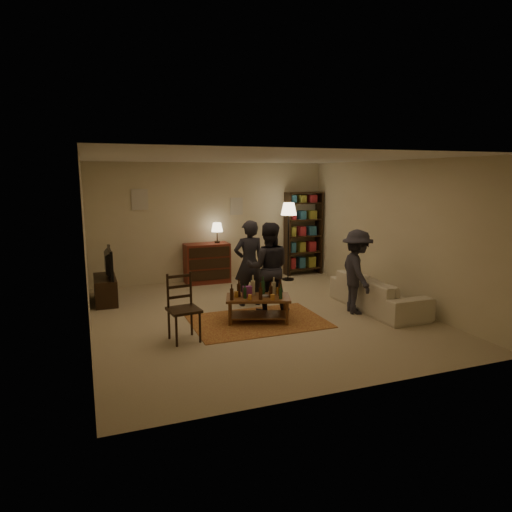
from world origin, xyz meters
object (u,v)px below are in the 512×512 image
coffee_table (258,299)px  sofa (378,293)px  bookshelf (303,232)px  dining_chair (182,305)px  person_right (268,268)px  tv_stand (105,283)px  person_left (249,263)px  person_by_sofa (357,272)px  floor_lamp (289,214)px  dresser (207,262)px

coffee_table → sofa: (2.31, -0.09, -0.08)m
bookshelf → coffee_table: bearing=-127.3°
dining_chair → person_right: bearing=18.8°
sofa → tv_stand: bearing=64.7°
bookshelf → person_left: size_ratio=1.25×
sofa → dining_chair: bearing=94.7°
dining_chair → person_by_sofa: (3.16, 0.25, 0.21)m
dining_chair → person_by_sofa: 3.18m
coffee_table → dining_chair: dining_chair is taller
floor_lamp → person_by_sofa: floor_lamp is taller
dining_chair → sofa: bearing=-2.5°
dining_chair → tv_stand: 2.69m
coffee_table → person_by_sofa: bearing=-4.3°
tv_stand → floor_lamp: floor_lamp is taller
coffee_table → dining_chair: (-1.35, -0.39, 0.15)m
tv_stand → person_right: (2.70, -1.67, 0.42)m
bookshelf → tv_stand: bearing=-168.2°
dining_chair → sofa: (3.66, 0.30, -0.23)m
dining_chair → floor_lamp: (3.09, 3.00, 1.00)m
dresser → floor_lamp: floor_lamp is taller
floor_lamp → person_left: size_ratio=1.12×
person_left → person_by_sofa: person_left is taller
dining_chair → person_by_sofa: person_by_sofa is taller
dresser → person_left: person_left is taller
person_left → person_by_sofa: bearing=145.3°
dining_chair → tv_stand: bearing=104.3°
sofa → person_right: person_right is taller
coffee_table → tv_stand: bearing=137.8°
floor_lamp → person_right: size_ratio=1.11×
floor_lamp → dresser: bearing=167.1°
floor_lamp → person_by_sofa: 2.86m
dresser → person_by_sofa: bearing=-59.1°
bookshelf → floor_lamp: bookshelf is taller
coffee_table → sofa: 2.32m
tv_stand → bookshelf: bearing=11.8°
floor_lamp → person_by_sofa: size_ratio=1.21×
tv_stand → bookshelf: 4.84m
coffee_table → bookshelf: bookshelf is taller
person_left → person_right: size_ratio=1.00×
person_right → dining_chair: bearing=46.6°
bookshelf → floor_lamp: (-0.61, -0.48, 0.50)m
sofa → person_left: 2.42m
person_right → floor_lamp: bearing=-101.9°
dining_chair → person_right: 1.92m
sofa → person_by_sofa: size_ratio=1.40×
coffee_table → person_right: 0.71m
dresser → floor_lamp: 2.15m
person_right → tv_stand: bearing=-11.1°
sofa → person_right: size_ratio=1.29×
bookshelf → sofa: 3.26m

